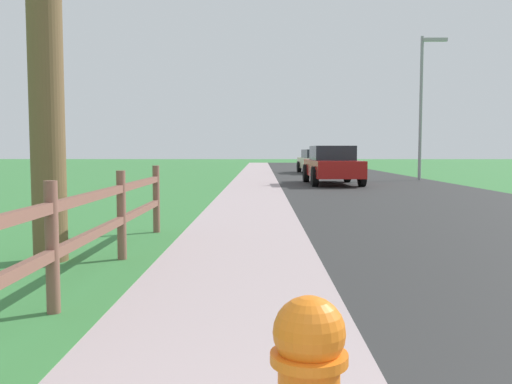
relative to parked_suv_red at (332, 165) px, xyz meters
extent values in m
plane|color=#3A7E3E|center=(-2.09, 3.28, -0.77)|extent=(120.00, 120.00, 0.00)
cube|color=#2F2F2F|center=(1.41, 5.28, -0.76)|extent=(7.00, 66.00, 0.01)
cube|color=#B19C9E|center=(-5.09, 5.28, -0.76)|extent=(6.00, 66.00, 0.01)
cube|color=#3A7E3E|center=(-6.59, 5.28, -0.76)|extent=(5.00, 66.00, 0.00)
cylinder|color=orange|center=(-2.66, -19.95, -0.13)|extent=(0.26, 0.26, 0.03)
sphere|color=orange|center=(-2.66, -19.95, -0.04)|extent=(0.25, 0.25, 0.25)
cube|color=#CB6115|center=(-2.66, -19.95, 0.04)|extent=(0.04, 0.04, 0.04)
cylinder|color=brown|center=(-4.51, -17.36, -0.22)|extent=(0.11, 0.11, 1.09)
cylinder|color=brown|center=(-4.51, -15.14, -0.22)|extent=(0.11, 0.11, 1.09)
cylinder|color=brown|center=(-4.51, -12.92, -0.22)|extent=(0.11, 0.11, 1.09)
cube|color=brown|center=(-4.51, -17.36, -0.28)|extent=(0.07, 8.87, 0.09)
cube|color=brown|center=(-4.51, -17.36, 0.11)|extent=(0.07, 8.87, 0.09)
cylinder|color=brown|center=(-5.35, -15.23, 2.24)|extent=(0.40, 0.40, 6.02)
cube|color=maroon|center=(0.00, -0.02, -0.13)|extent=(1.89, 4.80, 0.63)
cube|color=#1E232B|center=(0.00, 0.06, 0.47)|extent=(1.61, 2.24, 0.56)
cylinder|color=black|center=(0.92, -1.47, -0.39)|extent=(0.24, 0.76, 0.75)
cylinder|color=black|center=(-0.84, -1.51, -0.39)|extent=(0.24, 0.76, 0.75)
cylinder|color=black|center=(0.84, 1.48, -0.39)|extent=(0.24, 0.76, 0.75)
cylinder|color=black|center=(-0.92, 1.43, -0.39)|extent=(0.24, 0.76, 0.75)
cube|color=#C6B793|center=(0.54, 10.68, -0.18)|extent=(2.13, 5.03, 0.62)
cube|color=#1E232B|center=(0.53, 10.83, 0.38)|extent=(1.76, 2.56, 0.49)
cylinder|color=black|center=(1.55, 9.22, -0.44)|extent=(0.26, 0.68, 0.66)
cylinder|color=black|center=(-0.27, 9.10, -0.44)|extent=(0.26, 0.68, 0.66)
cylinder|color=black|center=(1.35, 12.26, -0.44)|extent=(0.26, 0.68, 0.66)
cylinder|color=black|center=(-0.47, 12.15, -0.44)|extent=(0.26, 0.68, 0.66)
cylinder|color=gray|center=(4.33, 3.04, 2.42)|extent=(0.14, 0.14, 6.39)
cube|color=#999999|center=(4.88, 3.04, 5.47)|extent=(1.10, 0.20, 0.14)
camera|label=1|loc=(-2.82, -21.74, 0.57)|focal=38.49mm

